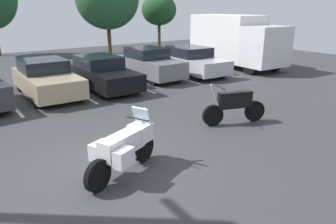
{
  "coord_description": "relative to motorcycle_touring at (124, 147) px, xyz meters",
  "views": [
    {
      "loc": [
        -2.9,
        -6.13,
        3.52
      ],
      "look_at": [
        1.99,
        0.59,
        0.78
      ],
      "focal_mm": 34.4,
      "sensor_mm": 36.0,
      "label": 1
    }
  ],
  "objects": [
    {
      "name": "car_black",
      "position": [
        2.99,
        7.54,
        0.04
      ],
      "size": [
        1.84,
        4.64,
        1.4
      ],
      "color": "black",
      "rests_on": "ground"
    },
    {
      "name": "car_silver",
      "position": [
        8.26,
        7.55,
        0.08
      ],
      "size": [
        2.14,
        4.42,
        1.44
      ],
      "color": "#B7B7BC",
      "rests_on": "ground"
    },
    {
      "name": "motorcycle_touring",
      "position": [
        0.0,
        0.0,
        0.0
      ],
      "size": [
        2.09,
        1.17,
        1.36
      ],
      "color": "black",
      "rests_on": "ground"
    },
    {
      "name": "car_tan",
      "position": [
        0.61,
        7.72,
        0.05
      ],
      "size": [
        1.94,
        4.41,
        1.44
      ],
      "color": "tan",
      "rests_on": "ground"
    },
    {
      "name": "box_truck",
      "position": [
        11.86,
        7.83,
        0.96
      ],
      "size": [
        2.7,
        6.31,
        3.02
      ],
      "color": "silver",
      "rests_on": "ground"
    },
    {
      "name": "ground",
      "position": [
        -0.08,
        0.44,
        -0.69
      ],
      "size": [
        44.0,
        44.0,
        0.1
      ],
      "primitive_type": "cube",
      "color": "#38383A"
    },
    {
      "name": "motorcycle_second",
      "position": [
        4.3,
        0.82,
        -0.05
      ],
      "size": [
        2.05,
        0.87,
        1.32
      ],
      "color": "black",
      "rests_on": "ground"
    },
    {
      "name": "car_grey",
      "position": [
        5.84,
        8.08,
        0.09
      ],
      "size": [
        1.77,
        4.21,
        1.53
      ],
      "color": "slate",
      "rests_on": "ground"
    },
    {
      "name": "parking_stripes",
      "position": [
        -0.93,
        7.76,
        -0.63
      ],
      "size": [
        21.39,
        4.94,
        0.01
      ],
      "color": "silver",
      "rests_on": "ground"
    },
    {
      "name": "tree_far_right",
      "position": [
        13.23,
        17.9,
        2.57
      ],
      "size": [
        2.94,
        2.94,
        4.5
      ],
      "color": "#4C3823",
      "rests_on": "ground"
    }
  ]
}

